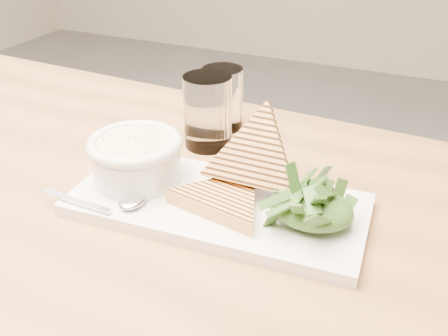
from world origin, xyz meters
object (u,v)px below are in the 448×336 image
at_px(glass_near, 208,112).
at_px(platter, 217,205).
at_px(glass_far, 222,98).
at_px(table_top, 94,232).
at_px(soup_bowl, 137,163).

bearing_deg(glass_near, platter, -60.43).
xyz_separation_m(platter, glass_far, (-0.10, 0.22, 0.04)).
height_order(glass_near, glass_far, glass_near).
bearing_deg(table_top, glass_near, 79.85).
bearing_deg(glass_far, soup_bowl, -95.52).
height_order(table_top, platter, platter).
bearing_deg(glass_far, table_top, -96.59).
height_order(platter, soup_bowl, soup_bowl).
height_order(table_top, soup_bowl, soup_bowl).
bearing_deg(platter, soup_bowl, 178.85).
distance_m(table_top, glass_far, 0.32).
bearing_deg(table_top, platter, 31.95).
bearing_deg(soup_bowl, glass_far, 84.48).
distance_m(table_top, glass_near, 0.25).
distance_m(platter, soup_bowl, 0.12).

